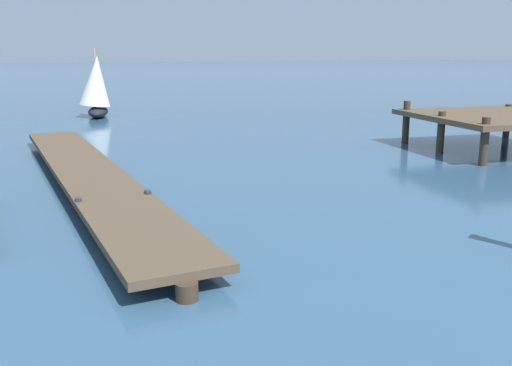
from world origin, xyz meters
name	(u,v)px	position (x,y,z in m)	size (l,w,h in m)	color
floating_dock	(88,173)	(-4.08, 15.64, 0.36)	(3.28, 17.42, 0.53)	brown
pier_platform	(499,118)	(11.23, 16.28, 1.26)	(6.31, 6.32, 1.84)	brown
distant_sailboat	(96,87)	(-2.08, 33.40, 1.71)	(2.29, 3.63, 3.91)	black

